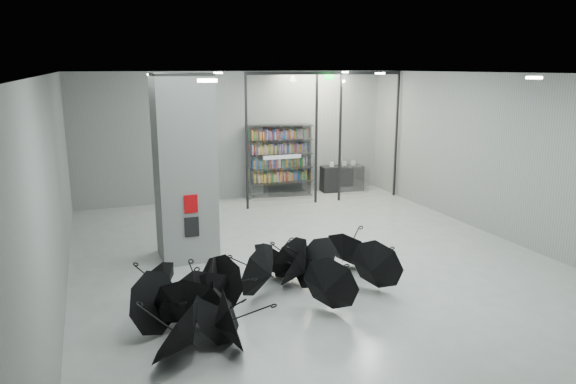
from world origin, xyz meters
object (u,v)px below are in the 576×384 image
object	(u,v)px
column	(184,168)
umbrella_cluster	(252,295)
shop_counter	(342,178)
bookshelf	(280,161)

from	to	relation	value
column	umbrella_cluster	world-z (taller)	column
column	shop_counter	size ratio (longest dim) A/B	2.79
column	umbrella_cluster	xyz separation A→B (m)	(0.53, -3.21, -1.69)
bookshelf	shop_counter	bearing A→B (deg)	8.43
bookshelf	shop_counter	xyz separation A→B (m)	(2.22, -0.03, -0.73)
column	shop_counter	distance (m)	7.85
shop_counter	umbrella_cluster	bearing A→B (deg)	-120.07
bookshelf	umbrella_cluster	xyz separation A→B (m)	(-3.32, -7.96, -0.85)
column	shop_counter	bearing A→B (deg)	37.82
shop_counter	column	bearing A→B (deg)	-137.27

